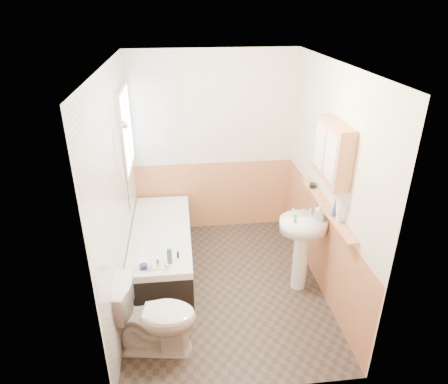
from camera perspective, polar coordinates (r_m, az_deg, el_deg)
The scene contains 26 objects.
floor at distance 4.81m, azimuth 0.21°, elevation -13.22°, with size 2.80×2.80×0.00m, color #2D2520.
ceiling at distance 3.77m, azimuth 0.27°, elevation 17.75°, with size 2.80×2.80×0.00m, color white.
wall_back at distance 5.44m, azimuth -1.52°, elevation 6.72°, with size 2.20×0.02×2.50m, color beige.
wall_front at distance 2.94m, azimuth 3.52°, elevation -11.51°, with size 2.20×0.02×2.50m, color beige.
wall_left at distance 4.17m, azimuth -15.10°, elevation -0.41°, with size 0.02×2.80×2.50m, color beige.
wall_right at distance 4.40m, azimuth 14.76°, elevation 1.04°, with size 0.02×2.80×2.50m, color beige.
wainscot_right at distance 4.74m, azimuth 13.50°, elevation -7.22°, with size 0.01×2.80×1.00m, color tan.
wainscot_front at distance 3.46m, azimuth 3.10°, elevation -21.20°, with size 2.20×0.01×1.00m, color tan.
wainscot_back at distance 5.71m, azimuth -1.41°, elevation -0.48°, with size 2.20×0.01×1.00m, color tan.
tile_cladding_left at distance 4.16m, azimuth -14.81°, elevation -0.40°, with size 0.01×2.80×2.50m, color white.
tile_return_back at distance 5.26m, azimuth -9.61°, elevation 11.41°, with size 0.75×0.01×1.50m, color white.
window at distance 4.90m, azimuth -13.70°, elevation 8.74°, with size 0.03×0.79×0.99m.
bathtub at distance 5.00m, azimuth -8.83°, elevation -7.88°, with size 0.70×1.77×0.68m.
shower_riser at distance 4.32m, azimuth -14.12°, elevation 5.36°, with size 0.11×0.08×1.23m.
toilet at distance 3.92m, azimuth -9.89°, elevation -17.13°, with size 0.44×0.79×0.77m, color white.
sink at distance 4.51m, azimuth 11.10°, elevation -6.64°, with size 0.53×0.43×1.02m.
pine_shelf at distance 4.30m, azimuth 14.41°, elevation -2.18°, with size 0.10×1.41×0.03m, color tan.
medicine_cabinet at distance 4.00m, azimuth 15.25°, elevation 5.60°, with size 0.16×0.64×0.58m.
foam_can at distance 3.98m, azimuth 16.17°, elevation -3.02°, with size 0.06×0.06×0.19m, color silver.
green_bottle at distance 4.08m, azimuth 15.55°, elevation -2.01°, with size 0.04×0.04×0.21m, color #19339E.
black_jar at distance 4.68m, azimuth 12.57°, elevation 0.91°, with size 0.08×0.08×0.05m, color black.
soap_bottle at distance 4.37m, azimuth 13.38°, elevation -3.40°, with size 0.09×0.19×0.09m, color silver.
clear_bottle at distance 4.27m, azimuth 10.12°, elevation -3.74°, with size 0.04×0.04×0.10m, color #59C647.
blue_gel at distance 4.23m, azimuth -7.78°, elevation -9.07°, with size 0.05×0.03×0.18m, color #388447.
cream_jar at distance 4.24m, azimuth -11.45°, elevation -10.39°, with size 0.08×0.08×0.05m, color navy.
orange_bottle at distance 4.33m, azimuth -6.59°, elevation -8.92°, with size 0.02×0.02×0.07m, color black.
Camera 1 is at (-0.44, -3.71, 3.03)m, focal length 32.00 mm.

